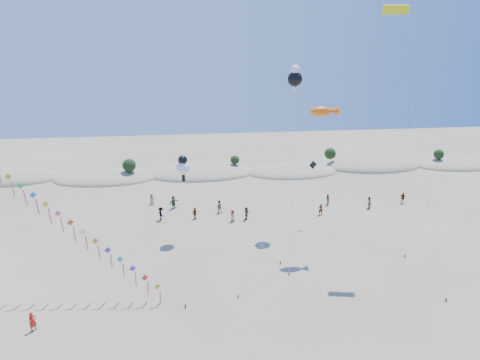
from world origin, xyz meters
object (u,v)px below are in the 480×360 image
object	(u,v)px
parafoil_kite	(396,15)
flyer_foreground	(33,322)
kite_train	(29,193)
fish_kite	(324,112)

from	to	relation	value
parafoil_kite	flyer_foreground	size ratio (longest dim) A/B	15.16
parafoil_kite	flyer_foreground	distance (m)	40.35
kite_train	fish_kite	size ratio (longest dim) A/B	1.56
kite_train	flyer_foreground	world-z (taller)	kite_train
parafoil_kite	flyer_foreground	bearing A→B (deg)	-163.91
fish_kite	parafoil_kite	world-z (taller)	parafoil_kite
fish_kite	flyer_foreground	bearing A→B (deg)	-157.14
parafoil_kite	flyer_foreground	world-z (taller)	parafoil_kite
kite_train	fish_kite	world-z (taller)	kite_train
fish_kite	flyer_foreground	size ratio (longest dim) A/B	9.46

